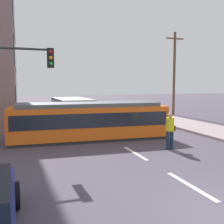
{
  "coord_description": "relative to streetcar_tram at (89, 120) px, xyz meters",
  "views": [
    {
      "loc": [
        -4.66,
        -4.54,
        2.95
      ],
      "look_at": [
        0.17,
        9.58,
        1.44
      ],
      "focal_mm": 43.72,
      "sensor_mm": 36.0,
      "label": 1
    }
  ],
  "objects": [
    {
      "name": "utility_pole_mid",
      "position": [
        10.62,
        8.74,
        3.09
      ],
      "size": [
        1.8,
        0.24,
        7.87
      ],
      "color": "brown",
      "rests_on": "ground"
    },
    {
      "name": "pedestrian_crossing",
      "position": [
        2.92,
        -3.53,
        -0.08
      ],
      "size": [
        0.51,
        0.36,
        1.67
      ],
      "color": "#1A2A3E",
      "rests_on": "ground"
    },
    {
      "name": "streetcar_tram",
      "position": [
        0.0,
        0.0,
        0.0
      ],
      "size": [
        8.4,
        2.88,
        1.98
      ],
      "color": "orange",
      "rests_on": "ground"
    },
    {
      "name": "lane_stripe_3",
      "position": [
        1.13,
        6.0,
        -1.02
      ],
      "size": [
        0.16,
        2.4,
        0.01
      ],
      "primitive_type": "cube",
      "color": "silver",
      "rests_on": "ground"
    },
    {
      "name": "lane_stripe_2",
      "position": [
        1.13,
        -3.69,
        -1.02
      ],
      "size": [
        0.16,
        2.4,
        0.01
      ],
      "primitive_type": "cube",
      "color": "silver",
      "rests_on": "ground"
    },
    {
      "name": "lane_stripe_1",
      "position": [
        1.13,
        -7.69,
        -1.02
      ],
      "size": [
        0.16,
        2.4,
        0.01
      ],
      "primitive_type": "cube",
      "color": "silver",
      "rests_on": "ground"
    },
    {
      "name": "lane_stripe_4",
      "position": [
        1.13,
        12.0,
        -1.02
      ],
      "size": [
        0.16,
        2.4,
        0.01
      ],
      "primitive_type": "cube",
      "color": "silver",
      "rests_on": "ground"
    },
    {
      "name": "ground_plane",
      "position": [
        1.13,
        0.31,
        -1.02
      ],
      "size": [
        120.0,
        120.0,
        0.0
      ],
      "primitive_type": "plane",
      "color": "#4D4553"
    },
    {
      "name": "city_bus",
      "position": [
        0.49,
        7.44,
        0.03
      ],
      "size": [
        2.7,
        5.33,
        1.83
      ],
      "color": "#B7BFC5",
      "rests_on": "ground"
    },
    {
      "name": "traffic_light_mast",
      "position": [
        -3.6,
        -2.09,
        2.24
      ],
      "size": [
        2.72,
        0.33,
        4.64
      ],
      "color": "#333333",
      "rests_on": "ground"
    }
  ]
}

